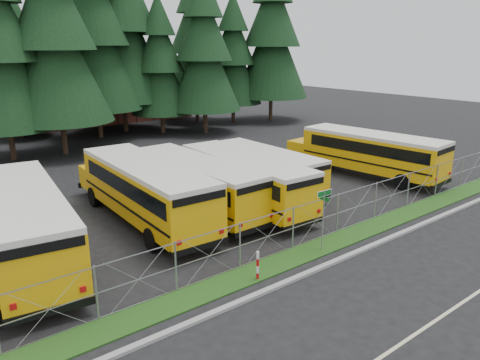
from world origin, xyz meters
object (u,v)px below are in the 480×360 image
Objects in this scene: bus_3 at (143,192)px; bus_4 at (193,185)px; street_sign at (324,208)px; bus_5 at (241,181)px; striped_bollard at (258,266)px; bus_6 at (263,169)px; bus_1 at (24,226)px; bus_east at (367,155)px.

bus_4 is (2.86, -0.25, -0.12)m from bus_3.
bus_5 is at bearing 82.30° from street_sign.
striped_bollard is at bearing -107.14° from bus_4.
bus_3 is 5.52m from bus_5.
bus_1 is at bearing -173.67° from bus_6.
bus_3 is at bearing -176.81° from bus_6.
striped_bollard is (0.51, -8.33, -0.98)m from bus_3.
bus_1 reaches higher than street_sign.
street_sign is at bearing -58.54° from bus_3.
bus_4 is 3.99× the size of street_sign.
bus_5 is (2.53, -0.95, -0.01)m from bus_4.
street_sign is 2.34× the size of striped_bollard.
bus_4 is 8.46m from striped_bollard.
bus_5 reaches higher than striped_bollard.
bus_5 is 3.40m from bus_6.
bus_east is at bearing 28.82° from street_sign.
bus_6 is at bearing 4.99° from bus_3.
bus_5 is at bearing 171.48° from bus_east.
bus_east is (22.00, -0.68, -0.09)m from bus_1.
bus_4 reaches higher than bus_6.
bus_1 is at bearing -175.80° from bus_4.
bus_1 reaches higher than bus_east.
bus_3 is 10.07× the size of striped_bollard.
bus_east is (16.03, -1.72, -0.07)m from bus_3.
bus_4 is 9.34× the size of striped_bollard.
bus_1 is 10.17× the size of striped_bollard.
bus_5 is (5.39, -1.19, -0.12)m from bus_3.
street_sign reaches higher than bus_6.
bus_1 is at bearing -178.00° from bus_5.
bus_5 is 8.69m from striped_bollard.
bus_6 is at bearing 5.26° from bus_4.
bus_5 is at bearing -152.10° from bus_6.
bus_4 reaches higher than bus_5.
striped_bollard is at bearing -162.61° from bus_east.
bus_east reaches higher than bus_6.
bus_1 reaches higher than bus_4.
bus_5 is 0.97× the size of bus_east.
bus_1 reaches higher than bus_5.
bus_5 is at bearing 7.20° from bus_1.
street_sign is (10.43, -7.04, 0.43)m from bus_1.
bus_east is (10.63, -0.53, 0.05)m from bus_5.
street_sign is (-11.57, -6.36, 0.52)m from bus_east.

